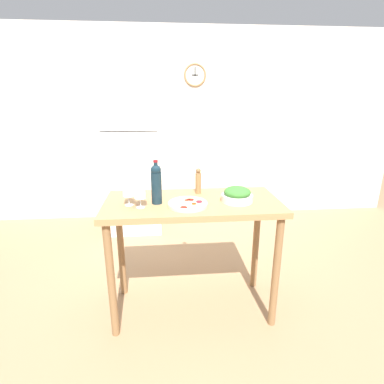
{
  "coord_description": "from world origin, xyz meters",
  "views": [
    {
      "loc": [
        -0.2,
        -2.12,
        1.7
      ],
      "look_at": [
        0.0,
        0.03,
        1.02
      ],
      "focal_mm": 28.0,
      "sensor_mm": 36.0,
      "label": 1
    }
  ],
  "objects_px": {
    "refrigerator": "(134,160)",
    "wine_bottle": "(156,183)",
    "wine_glass_near": "(140,195)",
    "salad_bowl": "(237,195)",
    "pepper_mill": "(198,181)",
    "wine_glass_far": "(128,192)",
    "homemade_pizza": "(188,204)"
  },
  "relations": [
    {
      "from": "refrigerator",
      "to": "wine_bottle",
      "type": "distance_m",
      "value": 1.83
    },
    {
      "from": "wine_glass_near",
      "to": "salad_bowl",
      "type": "relative_size",
      "value": 0.58
    },
    {
      "from": "refrigerator",
      "to": "wine_bottle",
      "type": "xyz_separation_m",
      "value": [
        0.34,
        -1.79,
        0.19
      ]
    },
    {
      "from": "wine_glass_near",
      "to": "pepper_mill",
      "type": "xyz_separation_m",
      "value": [
        0.44,
        0.29,
        0.0
      ]
    },
    {
      "from": "pepper_mill",
      "to": "wine_glass_far",
      "type": "bearing_deg",
      "value": -156.08
    },
    {
      "from": "refrigerator",
      "to": "wine_glass_far",
      "type": "xyz_separation_m",
      "value": [
        0.14,
        -1.81,
        0.13
      ]
    },
    {
      "from": "pepper_mill",
      "to": "salad_bowl",
      "type": "height_order",
      "value": "pepper_mill"
    },
    {
      "from": "wine_bottle",
      "to": "pepper_mill",
      "type": "relative_size",
      "value": 1.55
    },
    {
      "from": "refrigerator",
      "to": "homemade_pizza",
      "type": "height_order",
      "value": "refrigerator"
    },
    {
      "from": "homemade_pizza",
      "to": "wine_glass_far",
      "type": "bearing_deg",
      "value": 172.89
    },
    {
      "from": "wine_bottle",
      "to": "pepper_mill",
      "type": "xyz_separation_m",
      "value": [
        0.33,
        0.21,
        -0.05
      ]
    },
    {
      "from": "salad_bowl",
      "to": "wine_glass_far",
      "type": "bearing_deg",
      "value": -179.12
    },
    {
      "from": "wine_glass_far",
      "to": "salad_bowl",
      "type": "distance_m",
      "value": 0.8
    },
    {
      "from": "wine_bottle",
      "to": "homemade_pizza",
      "type": "height_order",
      "value": "wine_bottle"
    },
    {
      "from": "wine_glass_far",
      "to": "homemade_pizza",
      "type": "bearing_deg",
      "value": -7.11
    },
    {
      "from": "pepper_mill",
      "to": "salad_bowl",
      "type": "distance_m",
      "value": 0.35
    },
    {
      "from": "homemade_pizza",
      "to": "salad_bowl",
      "type": "bearing_deg",
      "value": 9.81
    },
    {
      "from": "pepper_mill",
      "to": "wine_glass_near",
      "type": "bearing_deg",
      "value": -146.78
    },
    {
      "from": "pepper_mill",
      "to": "homemade_pizza",
      "type": "relative_size",
      "value": 0.73
    },
    {
      "from": "wine_bottle",
      "to": "wine_glass_far",
      "type": "height_order",
      "value": "wine_bottle"
    },
    {
      "from": "wine_glass_near",
      "to": "pepper_mill",
      "type": "height_order",
      "value": "pepper_mill"
    },
    {
      "from": "refrigerator",
      "to": "wine_bottle",
      "type": "relative_size",
      "value": 5.7
    },
    {
      "from": "wine_bottle",
      "to": "homemade_pizza",
      "type": "xyz_separation_m",
      "value": [
        0.22,
        -0.08,
        -0.14
      ]
    },
    {
      "from": "wine_glass_far",
      "to": "pepper_mill",
      "type": "distance_m",
      "value": 0.58
    },
    {
      "from": "wine_glass_near",
      "to": "homemade_pizza",
      "type": "distance_m",
      "value": 0.35
    },
    {
      "from": "refrigerator",
      "to": "wine_glass_far",
      "type": "relative_size",
      "value": 13.45
    },
    {
      "from": "wine_glass_far",
      "to": "homemade_pizza",
      "type": "xyz_separation_m",
      "value": [
        0.42,
        -0.05,
        -0.08
      ]
    },
    {
      "from": "refrigerator",
      "to": "homemade_pizza",
      "type": "xyz_separation_m",
      "value": [
        0.56,
        -1.87,
        0.05
      ]
    },
    {
      "from": "refrigerator",
      "to": "homemade_pizza",
      "type": "bearing_deg",
      "value": -73.23
    },
    {
      "from": "salad_bowl",
      "to": "wine_bottle",
      "type": "bearing_deg",
      "value": 178.62
    },
    {
      "from": "wine_bottle",
      "to": "wine_glass_near",
      "type": "distance_m",
      "value": 0.15
    },
    {
      "from": "refrigerator",
      "to": "wine_bottle",
      "type": "bearing_deg",
      "value": -79.23
    }
  ]
}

